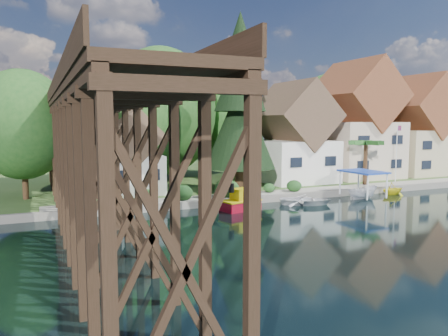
{
  "coord_description": "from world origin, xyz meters",
  "views": [
    {
      "loc": [
        -19.0,
        -25.21,
        6.99
      ],
      "look_at": [
        -5.57,
        6.0,
        3.42
      ],
      "focal_mm": 35.0,
      "sensor_mm": 36.0,
      "label": 1
    }
  ],
  "objects_px": {
    "house_left": "(293,139)",
    "tugboat": "(241,202)",
    "shed": "(132,157)",
    "palm_tree": "(366,144)",
    "boat_white_a": "(305,199)",
    "flagpole": "(397,147)",
    "boat_canopy": "(363,187)",
    "conifer": "(240,105)",
    "house_right": "(415,132)",
    "house_center": "(355,127)",
    "boat_yellow": "(393,188)",
    "trestle_bridge": "(85,147)"
  },
  "relations": [
    {
      "from": "house_left",
      "to": "tugboat",
      "type": "height_order",
      "value": "house_left"
    },
    {
      "from": "shed",
      "to": "palm_tree",
      "type": "distance_m",
      "value": 23.55
    },
    {
      "from": "boat_white_a",
      "to": "palm_tree",
      "type": "bearing_deg",
      "value": -39.22
    },
    {
      "from": "flagpole",
      "to": "boat_canopy",
      "type": "bearing_deg",
      "value": -151.71
    },
    {
      "from": "flagpole",
      "to": "boat_white_a",
      "type": "height_order",
      "value": "flagpole"
    },
    {
      "from": "conifer",
      "to": "boat_white_a",
      "type": "xyz_separation_m",
      "value": [
        2.85,
        -7.07,
        -8.17
      ]
    },
    {
      "from": "house_right",
      "to": "conifer",
      "type": "bearing_deg",
      "value": -173.05
    },
    {
      "from": "house_center",
      "to": "boat_yellow",
      "type": "bearing_deg",
      "value": -109.45
    },
    {
      "from": "boat_yellow",
      "to": "flagpole",
      "type": "bearing_deg",
      "value": -49.25
    },
    {
      "from": "boat_white_a",
      "to": "house_center",
      "type": "bearing_deg",
      "value": -25.26
    },
    {
      "from": "tugboat",
      "to": "conifer",
      "type": "bearing_deg",
      "value": 65.19
    },
    {
      "from": "house_center",
      "to": "boat_white_a",
      "type": "relative_size",
      "value": 3.18
    },
    {
      "from": "house_right",
      "to": "flagpole",
      "type": "relative_size",
      "value": 2.01
    },
    {
      "from": "house_center",
      "to": "boat_canopy",
      "type": "distance_m",
      "value": 14.06
    },
    {
      "from": "palm_tree",
      "to": "flagpole",
      "type": "height_order",
      "value": "flagpole"
    },
    {
      "from": "shed",
      "to": "conifer",
      "type": "relative_size",
      "value": 0.47
    },
    {
      "from": "conifer",
      "to": "flagpole",
      "type": "xyz_separation_m",
      "value": [
        17.75,
        -2.22,
        -4.32
      ]
    },
    {
      "from": "house_left",
      "to": "boat_yellow",
      "type": "distance_m",
      "value": 11.71
    },
    {
      "from": "boat_white_a",
      "to": "flagpole",
      "type": "bearing_deg",
      "value": -44.49
    },
    {
      "from": "conifer",
      "to": "tugboat",
      "type": "bearing_deg",
      "value": -114.81
    },
    {
      "from": "flagpole",
      "to": "boat_canopy",
      "type": "height_order",
      "value": "flagpole"
    },
    {
      "from": "trestle_bridge",
      "to": "boat_white_a",
      "type": "distance_m",
      "value": 18.57
    },
    {
      "from": "conifer",
      "to": "tugboat",
      "type": "relative_size",
      "value": 4.82
    },
    {
      "from": "house_left",
      "to": "house_center",
      "type": "xyz_separation_m",
      "value": [
        9.0,
        0.5,
        1.28
      ]
    },
    {
      "from": "trestle_bridge",
      "to": "boat_white_a",
      "type": "bearing_deg",
      "value": 1.9
    },
    {
      "from": "shed",
      "to": "boat_white_a",
      "type": "height_order",
      "value": "shed"
    },
    {
      "from": "house_center",
      "to": "boat_yellow",
      "type": "height_order",
      "value": "house_center"
    },
    {
      "from": "house_left",
      "to": "boat_canopy",
      "type": "height_order",
      "value": "house_left"
    },
    {
      "from": "shed",
      "to": "conifer",
      "type": "bearing_deg",
      "value": -9.38
    },
    {
      "from": "trestle_bridge",
      "to": "palm_tree",
      "type": "bearing_deg",
      "value": 10.09
    },
    {
      "from": "house_left",
      "to": "boat_canopy",
      "type": "relative_size",
      "value": 2.65
    },
    {
      "from": "house_center",
      "to": "boat_white_a",
      "type": "xyz_separation_m",
      "value": [
        -14.09,
        -10.73,
        -5.96
      ]
    },
    {
      "from": "palm_tree",
      "to": "boat_white_a",
      "type": "relative_size",
      "value": 1.12
    },
    {
      "from": "house_left",
      "to": "flagpole",
      "type": "bearing_deg",
      "value": -28.75
    },
    {
      "from": "conifer",
      "to": "flagpole",
      "type": "height_order",
      "value": "conifer"
    },
    {
      "from": "flagpole",
      "to": "boat_canopy",
      "type": "xyz_separation_m",
      "value": [
        -8.54,
        -4.6,
        -3.2
      ]
    },
    {
      "from": "palm_tree",
      "to": "boat_yellow",
      "type": "distance_m",
      "value": 5.39
    },
    {
      "from": "house_left",
      "to": "house_center",
      "type": "bearing_deg",
      "value": 3.18
    },
    {
      "from": "trestle_bridge",
      "to": "boat_yellow",
      "type": "bearing_deg",
      "value": 3.07
    },
    {
      "from": "shed",
      "to": "trestle_bridge",
      "type": "bearing_deg",
      "value": -118.19
    },
    {
      "from": "house_center",
      "to": "boat_canopy",
      "type": "height_order",
      "value": "house_center"
    },
    {
      "from": "house_right",
      "to": "boat_canopy",
      "type": "xyz_separation_m",
      "value": [
        -16.74,
        -9.97,
        -4.67
      ]
    },
    {
      "from": "house_center",
      "to": "house_right",
      "type": "height_order",
      "value": "house_center"
    },
    {
      "from": "trestle_bridge",
      "to": "house_right",
      "type": "relative_size",
      "value": 3.55
    },
    {
      "from": "flagpole",
      "to": "house_center",
      "type": "bearing_deg",
      "value": 97.76
    },
    {
      "from": "conifer",
      "to": "house_left",
      "type": "bearing_deg",
      "value": 21.69
    },
    {
      "from": "house_center",
      "to": "conifer",
      "type": "xyz_separation_m",
      "value": [
        -16.95,
        -3.66,
        2.21
      ]
    },
    {
      "from": "trestle_bridge",
      "to": "boat_yellow",
      "type": "distance_m",
      "value": 28.96
    },
    {
      "from": "trestle_bridge",
      "to": "palm_tree",
      "type": "height_order",
      "value": "trestle_bridge"
    },
    {
      "from": "boat_canopy",
      "to": "conifer",
      "type": "bearing_deg",
      "value": 143.51
    }
  ]
}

